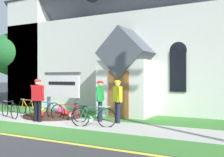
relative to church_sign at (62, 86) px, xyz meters
name	(u,v)px	position (x,y,z in m)	size (l,w,h in m)	color
ground	(88,113)	(0.67, 1.24, -1.38)	(140.00, 140.00, 0.00)	#333335
sidewalk_slab	(47,120)	(0.42, -1.50, -1.38)	(32.00, 2.09, 0.01)	#A8A59E
grass_verge	(12,127)	(0.42, -3.38, -1.38)	(32.00, 1.66, 0.01)	#38722D
church_lawn	(79,114)	(0.42, 0.83, -1.38)	(24.00, 2.57, 0.01)	#38722D
church_building	(127,34)	(0.12, 7.01, 3.48)	(13.69, 12.19, 13.69)	silver
church_sign	(62,86)	(0.00, 0.00, 0.00)	(2.22, 0.27, 2.06)	#474C56
flower_bed	(54,115)	(-0.01, -0.58, -1.31)	(2.76, 2.76, 0.34)	#382319
bicycle_blue	(28,107)	(-1.48, -0.75, -1.02)	(1.67, 0.45, 0.81)	black
bicycle_green	(43,110)	(0.00, -1.29, -1.00)	(1.71, 0.53, 0.82)	black
bicycle_orange	(93,117)	(2.97, -1.91, -1.01)	(1.64, 0.55, 0.79)	black
bicycle_white	(10,110)	(-1.51, -1.82, -1.02)	(1.65, 0.58, 0.82)	black
bicycle_red	(69,113)	(1.43, -1.33, -1.02)	(1.76, 0.20, 0.78)	black
cyclist_in_orange_jersey	(118,98)	(3.39, -0.77, -0.38)	(0.50, 0.54, 1.71)	#191E38
cyclist_in_blue_jersey	(38,97)	(0.39, -2.04, -0.35)	(0.68, 0.29, 1.75)	black
cyclist_in_green_jersey	(100,98)	(2.58, -0.76, -0.40)	(0.33, 0.76, 1.68)	#191E38
yard_deciduous_tree	(21,55)	(-6.90, 3.96, 2.05)	(4.75, 4.75, 5.04)	#3D2D1E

